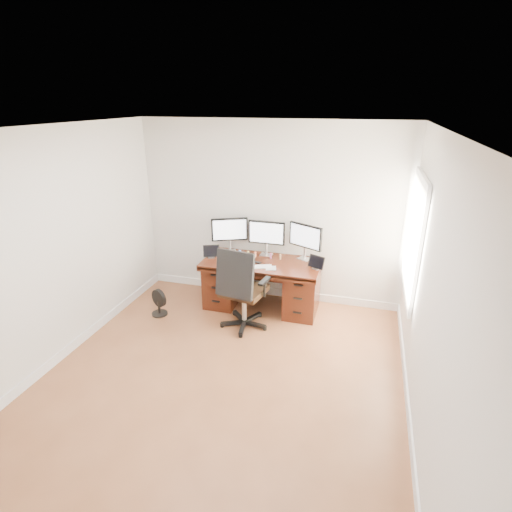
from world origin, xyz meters
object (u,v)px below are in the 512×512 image
(desk, at_px, (262,282))
(monitor_center, at_px, (267,234))
(office_chair, at_px, (242,302))
(keyboard, at_px, (262,267))
(floor_fan, at_px, (159,303))

(desk, xyz_separation_m, monitor_center, (0.00, 0.24, 0.68))
(office_chair, xyz_separation_m, monitor_center, (0.10, 0.88, 0.70))
(office_chair, distance_m, keyboard, 0.58)
(office_chair, height_order, floor_fan, office_chair)
(floor_fan, distance_m, keyboard, 1.60)
(desk, bearing_deg, monitor_center, 90.00)
(desk, bearing_deg, floor_fan, -154.65)
(office_chair, distance_m, monitor_center, 1.13)
(floor_fan, distance_m, monitor_center, 1.87)
(office_chair, bearing_deg, floor_fan, -169.88)
(desk, height_order, office_chair, office_chair)
(floor_fan, xyz_separation_m, keyboard, (1.44, 0.42, 0.57))
(monitor_center, height_order, keyboard, monitor_center)
(desk, xyz_separation_m, keyboard, (0.06, -0.23, 0.36))
(desk, bearing_deg, keyboard, -75.72)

